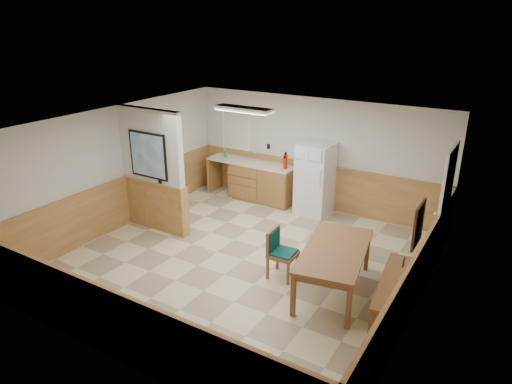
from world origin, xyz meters
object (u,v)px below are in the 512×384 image
Objects in this scene: fire_extinguisher at (285,161)px; soap_bottle at (225,154)px; refrigerator at (315,179)px; dining_chair at (278,249)px; dining_table at (335,254)px; dining_bench at (393,286)px.

soap_bottle is at bearing -175.73° from fire_extinguisher.
refrigerator reaches higher than fire_extinguisher.
dining_chair is 4.38× the size of soap_bottle.
soap_bottle is (-2.42, 0.04, 0.20)m from refrigerator.
refrigerator is 3.14m from dining_table.
dining_bench is at bearing -5.97° from dining_table.
fire_extinguisher is at bearing 179.43° from refrigerator.
dining_bench is 4.49× the size of fire_extinguisher.
dining_table reaches higher than dining_bench.
fire_extinguisher reaches higher than dining_chair.
refrigerator is 0.80× the size of dining_table.
dining_table is 4.86m from soap_bottle.
dining_bench is 9.02× the size of soap_bottle.
refrigerator is at bearing 2.84° from fire_extinguisher.
refrigerator reaches higher than dining_table.
dining_bench is at bearing -28.59° from soap_bottle.
dining_table is 10.19× the size of soap_bottle.
dining_table is at bearing 177.65° from dining_bench.
dining_table is at bearing -44.96° from fire_extinguisher.
refrigerator reaches higher than soap_bottle.
fire_extinguisher is at bearing -0.42° from soap_bottle.
dining_table is at bearing -34.51° from soap_bottle.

